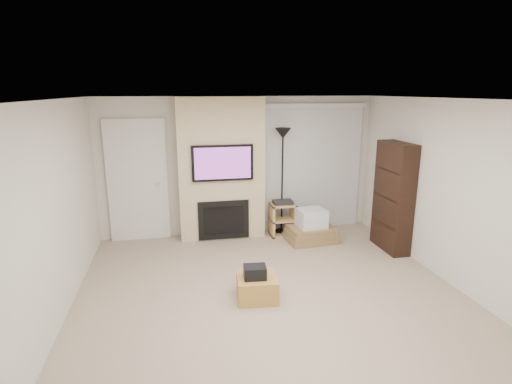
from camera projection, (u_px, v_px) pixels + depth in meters
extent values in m
cube|color=tan|center=(275.00, 304.00, 5.00)|extent=(5.00, 5.50, 0.00)
cube|color=white|center=(278.00, 100.00, 4.38)|extent=(5.00, 5.50, 0.00)
cube|color=beige|center=(239.00, 166.00, 7.30)|extent=(5.00, 0.00, 2.50)
cube|color=beige|center=(408.00, 357.00, 2.08)|extent=(5.00, 0.00, 2.50)
cube|color=beige|center=(47.00, 222.00, 4.20)|extent=(0.00, 5.50, 2.50)
cube|color=beige|center=(463.00, 197.00, 5.18)|extent=(0.00, 5.50, 2.50)
cube|color=silver|center=(292.00, 98.00, 5.22)|extent=(0.35, 0.18, 0.01)
cube|color=#B5893C|center=(257.00, 287.00, 5.12)|extent=(0.54, 0.54, 0.30)
cube|color=black|center=(255.00, 272.00, 5.02)|extent=(0.30, 0.25, 0.16)
cube|color=beige|center=(221.00, 169.00, 7.04)|extent=(1.50, 0.40, 2.50)
cube|color=black|center=(223.00, 163.00, 6.79)|extent=(1.05, 0.06, 0.62)
cube|color=#7B3183|center=(223.00, 163.00, 6.75)|extent=(0.96, 0.00, 0.54)
cube|color=black|center=(224.00, 220.00, 7.06)|extent=(0.90, 0.04, 0.70)
cube|color=black|center=(224.00, 220.00, 7.04)|extent=(0.70, 0.02, 0.50)
cube|color=silver|center=(138.00, 181.00, 6.96)|extent=(1.02, 0.08, 2.14)
cube|color=silver|center=(138.00, 183.00, 6.98)|extent=(0.90, 0.05, 2.05)
cylinder|color=silver|center=(158.00, 184.00, 7.00)|extent=(0.07, 0.06, 0.07)
cube|color=silver|center=(315.00, 106.00, 7.25)|extent=(1.98, 0.10, 0.08)
cube|color=silver|center=(312.00, 169.00, 7.55)|extent=(1.90, 0.03, 2.29)
cylinder|color=black|center=(281.00, 231.00, 7.52)|extent=(0.29, 0.29, 0.03)
cylinder|color=black|center=(282.00, 184.00, 7.29)|extent=(0.03, 0.03, 1.82)
cone|color=black|center=(283.00, 133.00, 7.06)|extent=(0.29, 0.29, 0.19)
cube|color=tan|center=(272.00, 220.00, 7.28)|extent=(0.04, 0.38, 0.60)
cube|color=tan|center=(293.00, 219.00, 7.36)|extent=(0.04, 0.38, 0.60)
cube|color=tan|center=(282.00, 234.00, 7.39)|extent=(0.45, 0.38, 0.03)
cube|color=tan|center=(282.00, 219.00, 7.32)|extent=(0.45, 0.38, 0.03)
cube|color=tan|center=(283.00, 204.00, 7.25)|extent=(0.45, 0.38, 0.03)
cube|color=black|center=(283.00, 202.00, 7.24)|extent=(0.35, 0.25, 0.06)
cube|color=olive|center=(311.00, 238.00, 7.10)|extent=(0.91, 0.72, 0.09)
cube|color=olive|center=(311.00, 233.00, 7.08)|extent=(0.87, 0.68, 0.08)
cube|color=olive|center=(311.00, 229.00, 7.06)|extent=(0.82, 0.63, 0.08)
cube|color=silver|center=(311.00, 218.00, 7.01)|extent=(0.51, 0.46, 0.31)
cube|color=black|center=(393.00, 197.00, 6.54)|extent=(0.30, 0.80, 1.80)
cube|color=black|center=(390.00, 223.00, 6.65)|extent=(0.26, 0.72, 0.02)
cube|color=black|center=(392.00, 197.00, 6.54)|extent=(0.26, 0.72, 0.02)
cube|color=black|center=(395.00, 170.00, 6.43)|extent=(0.26, 0.72, 0.02)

